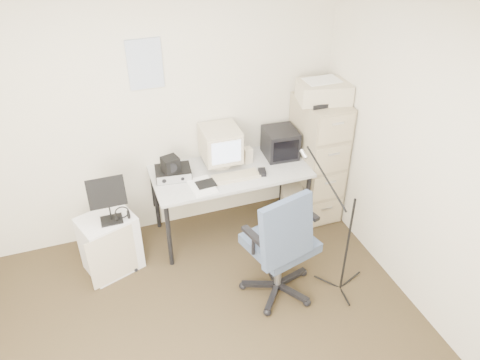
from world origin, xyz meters
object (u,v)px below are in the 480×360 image
object	(u,v)px
filing_cabinet	(317,159)
office_chair	(280,241)
desk	(231,201)
side_cart	(110,243)

from	to	relation	value
filing_cabinet	office_chair	distance (m)	1.28
office_chair	filing_cabinet	bearing A→B (deg)	34.36
filing_cabinet	office_chair	xyz separation A→B (m)	(-0.83, -0.97, -0.08)
filing_cabinet	desk	size ratio (longest dim) A/B	0.87
desk	side_cart	distance (m)	1.23
filing_cabinet	desk	world-z (taller)	filing_cabinet
office_chair	side_cart	distance (m)	1.58
filing_cabinet	side_cart	world-z (taller)	filing_cabinet
side_cart	desk	bearing A→B (deg)	-12.64
desk	office_chair	bearing A→B (deg)	-82.89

